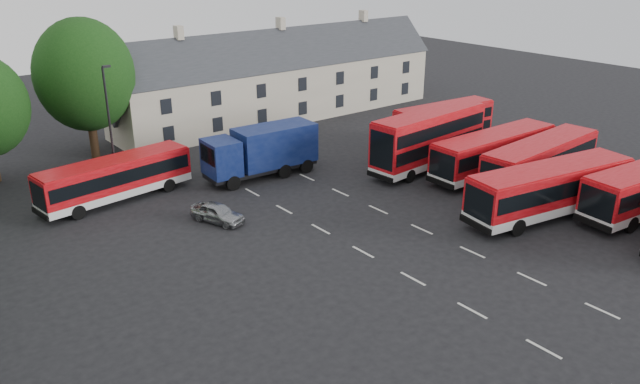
{
  "coord_description": "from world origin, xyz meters",
  "views": [
    {
      "loc": [
        -22.22,
        -21.96,
        16.83
      ],
      "look_at": [
        0.49,
        6.68,
        2.2
      ],
      "focal_mm": 35.0,
      "sensor_mm": 36.0,
      "label": 1
    }
  ],
  "objects_px": {
    "bus_dd_south": "(429,136)",
    "box_truck": "(262,150)",
    "lamppost": "(110,127)",
    "silver_car": "(217,213)"
  },
  "relations": [
    {
      "from": "bus_dd_south",
      "to": "lamppost",
      "type": "distance_m",
      "value": 23.96
    },
    {
      "from": "box_truck",
      "to": "lamppost",
      "type": "height_order",
      "value": "lamppost"
    },
    {
      "from": "box_truck",
      "to": "silver_car",
      "type": "relative_size",
      "value": 2.41
    },
    {
      "from": "lamppost",
      "to": "silver_car",
      "type": "bearing_deg",
      "value": -71.15
    },
    {
      "from": "silver_car",
      "to": "lamppost",
      "type": "bearing_deg",
      "value": 88.02
    },
    {
      "from": "lamppost",
      "to": "box_truck",
      "type": "bearing_deg",
      "value": -20.32
    },
    {
      "from": "lamppost",
      "to": "bus_dd_south",
      "type": "bearing_deg",
      "value": -25.49
    },
    {
      "from": "bus_dd_south",
      "to": "silver_car",
      "type": "xyz_separation_m",
      "value": [
        -18.46,
        1.27,
        -1.99
      ]
    },
    {
      "from": "box_truck",
      "to": "lamppost",
      "type": "relative_size",
      "value": 0.98
    },
    {
      "from": "bus_dd_south",
      "to": "box_truck",
      "type": "relative_size",
      "value": 1.27
    }
  ]
}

